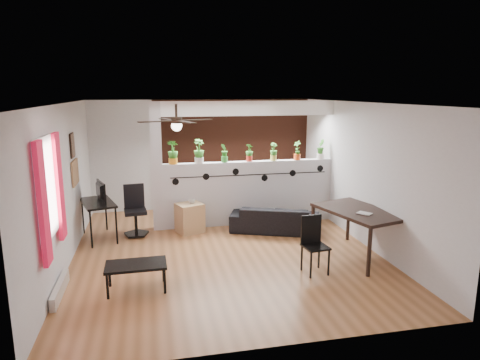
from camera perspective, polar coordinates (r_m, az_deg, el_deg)
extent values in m
cube|color=brown|center=(7.76, -2.08, -9.74)|extent=(6.30, 7.10, 0.10)
cube|color=#B7B7BA|center=(10.32, -5.02, 3.41)|extent=(6.30, 0.04, 2.90)
cube|color=#B7B7BA|center=(4.53, 4.42, -7.58)|extent=(6.30, 0.04, 2.90)
cube|color=#B7B7BA|center=(7.41, -22.57, -0.80)|extent=(0.04, 7.10, 2.90)
cube|color=#B7B7BA|center=(8.22, 16.14, 0.83)|extent=(0.04, 7.10, 2.90)
cube|color=white|center=(7.22, -2.24, 10.61)|extent=(6.30, 7.10, 0.10)
cube|color=#BCBCC1|center=(9.10, 1.23, -1.70)|extent=(3.60, 0.18, 1.35)
cube|color=white|center=(8.85, 1.28, 9.54)|extent=(3.60, 0.18, 0.30)
cube|color=#BCBCC1|center=(8.74, -11.04, 1.71)|extent=(0.22, 0.20, 2.60)
cube|color=#A24A2F|center=(10.39, -0.60, 3.51)|extent=(3.90, 0.05, 2.60)
cube|color=black|center=(8.92, 1.38, 0.69)|extent=(3.31, 0.01, 0.02)
cylinder|color=black|center=(8.72, -8.59, -0.24)|extent=(0.14, 0.01, 0.14)
cylinder|color=black|center=(8.76, -4.55, 0.45)|extent=(0.14, 0.01, 0.14)
cylinder|color=black|center=(8.84, -0.57, 1.12)|extent=(0.14, 0.01, 0.14)
cylinder|color=black|center=(9.01, 3.30, 0.27)|extent=(0.14, 0.01, 0.14)
cylinder|color=black|center=(9.18, 7.04, 0.92)|extent=(0.14, 0.01, 0.14)
cylinder|color=black|center=(9.38, 10.64, 1.54)|extent=(0.14, 0.01, 0.14)
cube|color=white|center=(6.20, -24.39, -0.90)|extent=(0.02, 0.95, 1.25)
cube|color=white|center=(6.19, -24.26, -0.89)|extent=(0.04, 1.05, 1.35)
cube|color=red|center=(5.73, -24.81, -2.93)|extent=(0.06, 0.30, 1.55)
cube|color=red|center=(6.69, -22.97, -0.79)|extent=(0.06, 0.30, 1.55)
cube|color=beige|center=(6.64, -22.91, -13.27)|extent=(0.08, 1.00, 0.18)
cube|color=#936A46|center=(8.31, -21.13, 0.95)|extent=(0.03, 0.60, 0.45)
cube|color=#8C7259|center=(8.18, -21.44, 4.33)|extent=(0.03, 0.30, 0.40)
cube|color=black|center=(8.18, -21.48, 4.33)|extent=(0.02, 0.34, 0.44)
cylinder|color=black|center=(6.83, -8.51, 9.17)|extent=(0.04, 0.04, 0.20)
cylinder|color=black|center=(6.84, -8.47, 7.91)|extent=(0.18, 0.18, 0.10)
sphere|color=white|center=(6.85, -8.45, 7.16)|extent=(0.17, 0.17, 0.17)
cube|color=black|center=(6.99, -5.89, 7.97)|extent=(0.55, 0.29, 0.01)
cube|color=black|center=(7.16, -9.57, 7.96)|extent=(0.29, 0.55, 0.01)
cube|color=black|center=(6.71, -11.15, 7.66)|extent=(0.55, 0.29, 0.01)
cube|color=black|center=(6.53, -7.27, 7.68)|extent=(0.29, 0.55, 0.01)
cylinder|color=orange|center=(8.74, -8.90, 2.51)|extent=(0.18, 0.18, 0.12)
imported|color=#21601B|center=(8.70, -8.95, 4.00)|extent=(0.29, 0.26, 0.38)
cylinder|color=silver|center=(8.78, -5.47, 2.65)|extent=(0.18, 0.18, 0.12)
imported|color=#21601B|center=(8.75, -5.50, 4.17)|extent=(0.32, 0.29, 0.39)
cylinder|color=#308430|center=(8.85, -2.08, 2.77)|extent=(0.13, 0.13, 0.12)
imported|color=#21601B|center=(8.83, -2.09, 3.95)|extent=(0.18, 0.22, 0.29)
cylinder|color=red|center=(8.96, 1.25, 2.88)|extent=(0.13, 0.13, 0.12)
imported|color=#21601B|center=(8.93, 1.25, 4.00)|extent=(0.23, 0.23, 0.27)
cylinder|color=gold|center=(9.09, 4.49, 2.98)|extent=(0.13, 0.13, 0.12)
imported|color=#21601B|center=(9.06, 4.51, 4.10)|extent=(0.22, 0.19, 0.28)
cylinder|color=#E24E1A|center=(9.25, 7.62, 3.06)|extent=(0.14, 0.14, 0.12)
imported|color=#21601B|center=(9.22, 7.66, 4.25)|extent=(0.25, 0.26, 0.31)
cylinder|color=white|center=(9.44, 10.64, 3.14)|extent=(0.15, 0.15, 0.12)
imported|color=#21601B|center=(9.41, 10.69, 4.37)|extent=(0.26, 0.28, 0.33)
imported|color=black|center=(8.73, 4.69, -5.22)|extent=(1.82, 1.23, 0.50)
cube|color=tan|center=(8.67, -6.72, -5.05)|extent=(0.61, 0.58, 0.59)
imported|color=gray|center=(8.59, -6.44, -2.83)|extent=(0.14, 0.14, 0.09)
cube|color=black|center=(8.58, -18.44, -2.88)|extent=(0.80, 1.12, 0.04)
cylinder|color=black|center=(8.20, -19.25, -6.28)|extent=(0.03, 0.03, 0.70)
cylinder|color=black|center=(8.27, -16.15, -5.92)|extent=(0.03, 0.03, 0.70)
cylinder|color=black|center=(9.08, -20.23, -4.60)|extent=(0.03, 0.03, 0.70)
cylinder|color=black|center=(9.15, -17.43, -4.29)|extent=(0.03, 0.03, 0.70)
imported|color=black|center=(8.69, -18.39, -1.88)|extent=(0.35, 0.16, 0.20)
cylinder|color=black|center=(8.73, -13.63, -6.97)|extent=(0.51, 0.51, 0.04)
cylinder|color=black|center=(8.66, -13.70, -5.62)|extent=(0.06, 0.06, 0.43)
cube|color=black|center=(8.60, -13.77, -4.12)|extent=(0.45, 0.45, 0.07)
cube|color=black|center=(8.71, -13.95, -2.05)|extent=(0.40, 0.10, 0.47)
cube|color=black|center=(7.53, 15.58, -4.05)|extent=(1.28, 1.70, 0.05)
cylinder|color=black|center=(6.89, 16.85, -9.24)|extent=(0.06, 0.06, 0.77)
cylinder|color=black|center=(7.47, 21.54, -7.91)|extent=(0.06, 0.06, 0.77)
cylinder|color=black|center=(7.91, 9.64, -6.13)|extent=(0.06, 0.06, 0.77)
cylinder|color=black|center=(8.42, 14.24, -5.22)|extent=(0.06, 0.06, 0.77)
imported|color=gray|center=(7.22, 15.98, -4.45)|extent=(0.26, 0.27, 0.02)
cube|color=black|center=(6.80, 10.03, -8.77)|extent=(0.40, 0.40, 0.03)
cube|color=black|center=(6.86, 9.45, -6.46)|extent=(0.35, 0.07, 0.46)
cube|color=black|center=(6.69, 9.43, -11.11)|extent=(0.03, 0.03, 0.43)
cube|color=black|center=(6.83, 11.74, -10.70)|extent=(0.03, 0.03, 0.43)
cube|color=black|center=(6.85, 8.28, -8.46)|extent=(0.03, 0.03, 0.88)
cube|color=black|center=(6.99, 10.54, -8.12)|extent=(0.03, 0.03, 0.88)
cube|color=black|center=(6.35, -13.70, -10.95)|extent=(0.86, 0.49, 0.04)
cylinder|color=black|center=(6.28, -17.26, -13.44)|extent=(0.04, 0.04, 0.36)
cylinder|color=black|center=(6.25, -10.00, -13.16)|extent=(0.04, 0.04, 0.36)
cylinder|color=black|center=(6.63, -17.00, -12.00)|extent=(0.04, 0.04, 0.36)
cylinder|color=black|center=(6.61, -10.18, -11.74)|extent=(0.04, 0.04, 0.36)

